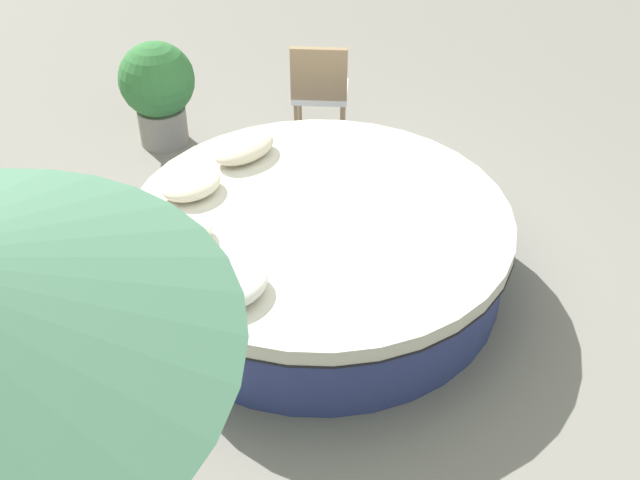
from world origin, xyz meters
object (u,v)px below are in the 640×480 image
Objects in this scene: throw_pillow_2 at (177,236)px; planter at (158,88)px; round_bed at (320,246)px; throw_pillow_3 at (232,286)px; throw_pillow_0 at (244,148)px; throw_pillow_1 at (191,184)px; patio_chair at (320,86)px.

throw_pillow_2 is 0.51× the size of planter.
round_bed is 1.08m from throw_pillow_2.
planter is at bearing -120.03° from throw_pillow_3.
throw_pillow_0 is 1.60m from planter.
throw_pillow_1 is 0.46× the size of planter.
throw_pillow_1 is at bearing -112.80° from patio_chair.
throw_pillow_0 reaches higher than round_bed.
patio_chair is (-2.50, -0.96, -0.13)m from throw_pillow_2.
throw_pillow_3 is at bearing 59.97° from planter.
round_bed is 2.74× the size of planter.
throw_pillow_1 is 0.94× the size of throw_pillow_3.
patio_chair is (-2.02, -0.55, -0.13)m from throw_pillow_1.
throw_pillow_2 reaches higher than round_bed.
throw_pillow_2 is at bearing -99.14° from throw_pillow_3.
throw_pillow_0 is at bearing -100.20° from round_bed.
round_bed is at bearing 79.80° from throw_pillow_0.
planter is (-0.36, -1.55, -0.12)m from throw_pillow_0.
planter is (-1.44, -2.04, -0.12)m from throw_pillow_2.
throw_pillow_3 is at bearing 61.24° from throw_pillow_1.
round_bed is 2.57m from planter.
patio_chair is at bearing -138.22° from round_bed.
patio_chair reaches higher than round_bed.
throw_pillow_1 is 0.63m from throw_pillow_2.
planter reaches higher than throw_pillow_0.
throw_pillow_1 is 2.10m from patio_chair.
round_bed is at bearing -86.16° from patio_chair.
patio_chair is (-1.59, -1.42, 0.24)m from round_bed.
planter is at bearing -102.09° from round_bed.
patio_chair reaches higher than throw_pillow_3.
throw_pillow_3 is (0.10, 0.64, -0.00)m from throw_pillow_2.
throw_pillow_3 is 0.49× the size of planter.
throw_pillow_3 is at bearing 9.91° from round_bed.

